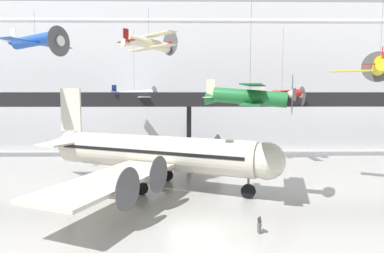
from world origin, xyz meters
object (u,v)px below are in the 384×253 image
Objects in this scene: suspended_plane_green_biplane at (250,97)px; suspended_plane_cream_biplane at (149,43)px; suspended_plane_red_highwing at (282,94)px; airliner_silver_main at (152,153)px; suspended_plane_yellow_lowwing at (380,67)px; suspended_plane_blue_trainer at (35,41)px; info_sign_pedestal at (259,227)px; suspended_plane_white_twin at (134,95)px.

suspended_plane_green_biplane is 1.59× the size of suspended_plane_cream_biplane.
suspended_plane_red_highwing is at bearing 81.96° from suspended_plane_green_biplane.
airliner_silver_main is 3.51× the size of suspended_plane_yellow_lowwing.
suspended_plane_blue_trainer is 7.07× the size of info_sign_pedestal.
suspended_plane_red_highwing is 30.98m from suspended_plane_blue_trainer.
suspended_plane_red_highwing is (-5.29, 13.90, -2.63)m from suspended_plane_yellow_lowwing.
suspended_plane_cream_biplane is at bearing -100.69° from suspended_plane_white_twin.
suspended_plane_yellow_lowwing is at bearing 30.09° from suspended_plane_green_biplane.
suspended_plane_red_highwing is at bearing 38.79° from suspended_plane_blue_trainer.
airliner_silver_main is 21.36m from suspended_plane_red_highwing.
suspended_plane_cream_biplane reaches higher than suspended_plane_yellow_lowwing.
suspended_plane_yellow_lowwing reaches higher than airliner_silver_main.
suspended_plane_cream_biplane is 0.63× the size of suspended_plane_red_highwing.
info_sign_pedestal is (-0.46, -6.64, -8.70)m from suspended_plane_green_biplane.
suspended_plane_blue_trainer reaches higher than suspended_plane_yellow_lowwing.
suspended_plane_blue_trainer is (-34.67, 5.96, 3.19)m from suspended_plane_yellow_lowwing.
suspended_plane_red_highwing is at bearing 64.29° from info_sign_pedestal.
suspended_plane_white_twin is at bearing 127.28° from airliner_silver_main.
suspended_plane_blue_trainer is at bearing 136.13° from info_sign_pedestal.
suspended_plane_blue_trainer is (-12.56, 1.63, 0.47)m from suspended_plane_cream_biplane.
suspended_plane_cream_biplane reaches higher than suspended_plane_green_biplane.
suspended_plane_red_highwing is (16.41, 12.36, 5.81)m from airliner_silver_main.
airliner_silver_main is at bearing 112.76° from suspended_plane_yellow_lowwing.
suspended_plane_cream_biplane is 0.62× the size of suspended_plane_white_twin.
info_sign_pedestal is (-13.28, -9.97, -11.48)m from suspended_plane_yellow_lowwing.
suspended_plane_blue_trainer reaches higher than suspended_plane_green_biplane.
suspended_plane_yellow_lowwing reaches higher than suspended_plane_white_twin.
suspended_plane_green_biplane is 1.19× the size of suspended_plane_blue_trainer.
suspended_plane_red_highwing reaches higher than suspended_plane_green_biplane.
suspended_plane_red_highwing is 26.68m from info_sign_pedestal.
suspended_plane_red_highwing is at bearing -9.76° from suspended_plane_cream_biplane.
suspended_plane_red_highwing is at bearing 60.15° from airliner_silver_main.
suspended_plane_white_twin is (-20.43, 3.59, -0.12)m from suspended_plane_red_highwing.
suspended_plane_white_twin is at bearing 137.37° from suspended_plane_green_biplane.
suspended_plane_green_biplane is at bearing 131.33° from suspended_plane_yellow_lowwing.
suspended_plane_blue_trainer is at bearing 133.22° from suspended_plane_cream_biplane.
suspended_plane_red_highwing is at bearing -36.02° from suspended_plane_white_twin.
info_sign_pedestal is at bearing -30.60° from airliner_silver_main.
suspended_plane_yellow_lowwing reaches higher than suspended_plane_red_highwing.
suspended_plane_blue_trainer is (-21.85, 9.28, 5.96)m from suspended_plane_green_biplane.
suspended_plane_yellow_lowwing is 0.96× the size of suspended_plane_blue_trainer.
suspended_plane_cream_biplane is 14.70m from suspended_plane_white_twin.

